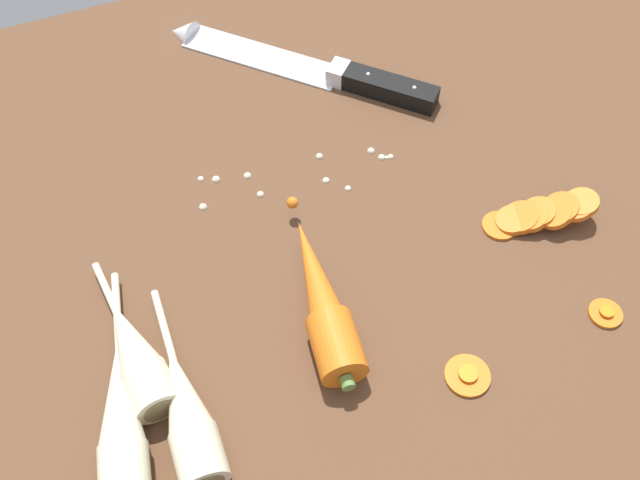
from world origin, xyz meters
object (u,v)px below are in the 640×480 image
at_px(parsnip_front, 121,422).
at_px(parsnip_mid_right, 136,355).
at_px(carrot_slice_stray_near, 606,313).
at_px(carrot_slice_stack, 541,214).
at_px(carrot_slice_stray_mid, 468,375).
at_px(chefs_knife, 294,63).
at_px(whole_carrot, 322,300).
at_px(parsnip_mid_left, 187,412).

height_order(parsnip_front, parsnip_mid_right, same).
distance_m(parsnip_front, carrot_slice_stray_near, 0.44).
height_order(parsnip_mid_right, carrot_slice_stack, parsnip_mid_right).
bearing_deg(carrot_slice_stray_mid, chefs_knife, 88.63).
bearing_deg(carrot_slice_stack, parsnip_mid_right, 179.84).
bearing_deg(carrot_slice_stray_near, whole_carrot, 156.40).
distance_m(parsnip_front, parsnip_mid_left, 0.05).
relative_size(whole_carrot, carrot_slice_stack, 1.85).
bearing_deg(parsnip_front, parsnip_mid_left, -13.87).
bearing_deg(carrot_slice_stray_near, parsnip_mid_left, 172.49).
distance_m(whole_carrot, parsnip_front, 0.20).
distance_m(chefs_knife, carrot_slice_stray_near, 0.45).
height_order(parsnip_front, parsnip_mid_left, same).
distance_m(carrot_slice_stack, carrot_slice_stray_mid, 0.19).
xyz_separation_m(parsnip_front, carrot_slice_stack, (0.43, 0.05, -0.01)).
xyz_separation_m(parsnip_mid_right, carrot_slice_stray_near, (0.41, -0.12, -0.02)).
xyz_separation_m(chefs_knife, parsnip_mid_right, (-0.27, -0.31, 0.01)).
height_order(carrot_slice_stack, carrot_slice_stray_mid, carrot_slice_stack).
distance_m(chefs_knife, parsnip_mid_right, 0.41).
height_order(parsnip_front, carrot_slice_stack, parsnip_front).
xyz_separation_m(parsnip_front, carrot_slice_stray_near, (0.43, -0.06, -0.02)).
relative_size(parsnip_front, carrot_slice_stack, 1.99).
bearing_deg(parsnip_mid_right, chefs_knife, 49.27).
relative_size(chefs_knife, carrot_slice_stack, 2.46).
height_order(carrot_slice_stack, carrot_slice_stray_near, carrot_slice_stack).
distance_m(parsnip_mid_left, carrot_slice_stray_mid, 0.24).
height_order(chefs_knife, carrot_slice_stack, carrot_slice_stack).
relative_size(whole_carrot, carrot_slice_stray_near, 6.71).
bearing_deg(chefs_knife, parsnip_mid_left, -122.74).
distance_m(parsnip_mid_right, carrot_slice_stack, 0.41).
height_order(whole_carrot, parsnip_mid_left, whole_carrot).
bearing_deg(whole_carrot, carrot_slice_stack, 2.64).
bearing_deg(parsnip_mid_right, carrot_slice_stack, -0.16).
bearing_deg(parsnip_front, carrot_slice_stray_near, -8.28).
distance_m(parsnip_mid_left, carrot_slice_stack, 0.39).
bearing_deg(parsnip_front, carrot_slice_stack, 6.88).
height_order(parsnip_front, carrot_slice_stray_near, parsnip_front).
bearing_deg(carrot_slice_stray_mid, whole_carrot, 129.87).
xyz_separation_m(whole_carrot, carrot_slice_stray_mid, (0.09, -0.11, -0.02)).
xyz_separation_m(parsnip_mid_left, carrot_slice_stack, (0.38, 0.06, -0.01)).
height_order(parsnip_mid_left, carrot_slice_stray_mid, parsnip_mid_left).
distance_m(whole_carrot, carrot_slice_stray_mid, 0.14).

